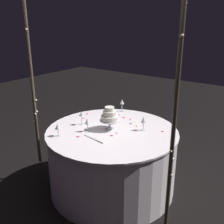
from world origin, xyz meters
The scene contains 24 objects.
ground_plane centered at (0.00, 0.00, 0.00)m, with size 12.00×12.00×0.00m, color black.
decorative_arch centered at (0.00, 0.35, 1.40)m, with size 1.77×0.06×2.19m.
main_table centered at (0.00, 0.00, 0.37)m, with size 1.47×1.47×0.74m.
tiered_cake centered at (0.05, -0.02, 0.89)m, with size 0.22×0.22×0.26m.
wine_glass_0 centered at (0.20, 0.18, 0.85)m, with size 0.06×0.06×0.16m.
wine_glass_1 centered at (0.39, 0.07, 0.86)m, with size 0.06×0.06×0.16m.
wine_glass_2 centered at (0.37, 0.46, 0.84)m, with size 0.06×0.06×0.14m.
wine_glass_3 centered at (0.27, -0.59, 0.87)m, with size 0.06×0.06×0.17m.
wine_glass_4 centered at (-0.28, -0.21, 0.86)m, with size 0.06×0.06×0.16m.
cake_knife centered at (0.00, 0.30, 0.74)m, with size 0.30×0.06×0.01m.
rose_petal_0 centered at (0.50, -0.09, 0.74)m, with size 0.03×0.02×0.00m, color red.
rose_petal_1 centered at (0.02, -0.41, 0.74)m, with size 0.03×0.02×0.00m, color red.
rose_petal_2 centered at (-0.06, -0.29, 0.74)m, with size 0.04×0.03×0.00m, color red.
rose_petal_3 centered at (0.22, -0.44, 0.74)m, with size 0.03×0.02×0.00m, color red.
rose_petal_4 centered at (0.19, 0.35, 0.74)m, with size 0.04×0.03×0.00m, color red.
rose_petal_5 centered at (0.12, -0.40, 0.74)m, with size 0.04×0.03×0.00m, color red.
rose_petal_6 centered at (0.39, -0.32, 0.74)m, with size 0.04×0.03×0.00m, color red.
rose_petal_7 centered at (0.58, -0.24, 0.74)m, with size 0.03×0.02×0.00m, color red.
rose_petal_8 centered at (0.24, -0.36, 0.74)m, with size 0.04×0.03×0.00m, color red.
rose_petal_9 centered at (-0.47, -0.30, 0.74)m, with size 0.03×0.02×0.00m, color red.
rose_petal_10 centered at (-0.08, 0.12, 0.74)m, with size 0.04×0.03×0.00m, color red.
rose_petal_11 centered at (0.22, -0.26, 0.74)m, with size 0.04×0.03×0.00m, color red.
rose_petal_12 centered at (-0.16, -0.26, 0.74)m, with size 0.02×0.02×0.00m, color red.
rose_petal_13 centered at (-0.09, 0.04, 0.74)m, with size 0.03×0.02×0.00m, color red.
Camera 1 is at (-1.61, 2.20, 1.92)m, focal length 42.71 mm.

